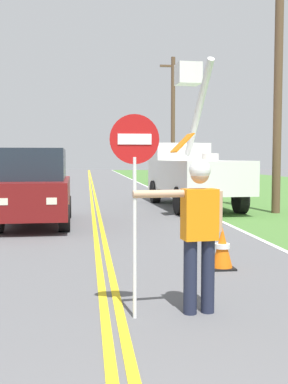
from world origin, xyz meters
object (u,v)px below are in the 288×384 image
object	(u,v)px
utility_pole_mid	(173,119)
traffic_cone_lead	(222,249)
flagger_worker	(199,226)
stop_sign_paddle	(135,170)
utility_bucket_truck	(190,170)
utility_pole_near	(278,75)
oncoming_suv_nearest	(35,186)

from	to	relation	value
utility_pole_mid	traffic_cone_lead	world-z (taller)	utility_pole_mid
flagger_worker	stop_sign_paddle	distance (m)	1.02
flagger_worker	traffic_cone_lead	distance (m)	2.47
utility_bucket_truck	utility_pole_near	distance (m)	4.70
utility_pole_mid	traffic_cone_lead	distance (m)	25.00
stop_sign_paddle	utility_pole_near	bearing A→B (deg)	59.92
stop_sign_paddle	utility_bucket_truck	bearing A→B (deg)	74.80
utility_pole_mid	stop_sign_paddle	bearing A→B (deg)	-101.20
oncoming_suv_nearest	utility_pole_near	size ratio (longest dim) A/B	0.53
utility_bucket_truck	traffic_cone_lead	distance (m)	10.40
utility_pole_near	traffic_cone_lead	xyz separation A→B (m)	(-4.08, -7.70, -4.25)
stop_sign_paddle	utility_pole_mid	bearing A→B (deg)	78.80
utility_bucket_truck	utility_pole_near	bearing A→B (deg)	-46.47
flagger_worker	stop_sign_paddle	size ratio (longest dim) A/B	0.78
oncoming_suv_nearest	utility_bucket_truck	bearing A→B (deg)	39.35
stop_sign_paddle	oncoming_suv_nearest	distance (m)	8.35
oncoming_suv_nearest	flagger_worker	bearing A→B (deg)	-71.20
utility_pole_near	utility_pole_mid	size ratio (longest dim) A/B	1.02
flagger_worker	traffic_cone_lead	world-z (taller)	flagger_worker
utility_bucket_truck	utility_pole_mid	distance (m)	14.64
traffic_cone_lead	oncoming_suv_nearest	bearing A→B (deg)	122.06
utility_pole_near	utility_pole_mid	distance (m)	16.70
stop_sign_paddle	utility_bucket_truck	world-z (taller)	utility_bucket_truck
utility_pole_near	stop_sign_paddle	bearing A→B (deg)	-120.08
flagger_worker	utility_pole_mid	xyz separation A→B (m)	(4.51, 26.57, 3.46)
oncoming_suv_nearest	utility_pole_near	xyz separation A→B (m)	(7.73, 1.87, 3.53)
utility_bucket_truck	utility_pole_mid	world-z (taller)	utility_pole_mid
stop_sign_paddle	utility_pole_mid	size ratio (longest dim) A/B	0.27
oncoming_suv_nearest	traffic_cone_lead	world-z (taller)	oncoming_suv_nearest
utility_pole_near	oncoming_suv_nearest	bearing A→B (deg)	-166.37
utility_pole_near	flagger_worker	bearing A→B (deg)	-116.89
oncoming_suv_nearest	utility_pole_mid	world-z (taller)	utility_pole_mid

